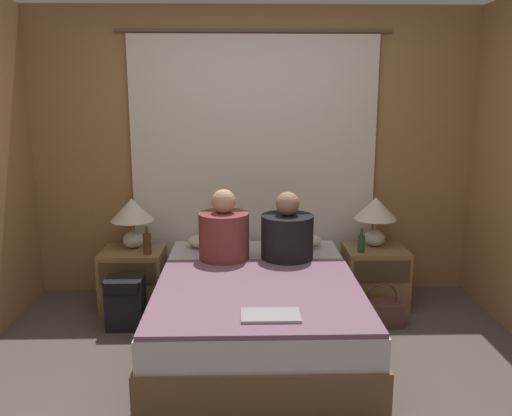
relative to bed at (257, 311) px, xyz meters
The scene contains 18 objects.
ground_plane 0.66m from the bed, 90.00° to the right, with size 16.00×16.00×0.00m, color #564C47.
wall_back 1.51m from the bed, 90.00° to the left, with size 3.97×0.06×2.50m.
curtain_panel 1.39m from the bed, 90.00° to the left, with size 2.32×0.02×2.29m.
bed is the anchor object (origin of this frame).
nightstand_left 1.25m from the bed, 145.39° to the left, with size 0.51×0.45×0.50m.
nightstand_right 1.25m from the bed, 34.61° to the left, with size 0.51×0.45×0.50m.
lamp_left 1.40m from the bed, 142.66° to the left, with size 0.36×0.36×0.43m.
lamp_right 1.40m from the bed, 37.34° to the left, with size 0.36×0.36×0.43m.
pillow_left 0.91m from the bed, 111.68° to the left, with size 0.51×0.34×0.12m.
pillow_right 0.91m from the bed, 68.32° to the left, with size 0.51×0.34×0.12m.
blanket_on_bed 0.40m from the bed, 90.00° to the right, with size 1.37×1.33×0.03m.
person_left_in_bed 0.66m from the bed, 121.67° to the left, with size 0.39×0.39×0.58m.
person_right_in_bed 0.65m from the bed, 58.37° to the left, with size 0.41×0.41×0.55m.
beer_bottle_on_left_stand 1.12m from the bed, 145.72° to the left, with size 0.07×0.07×0.23m.
beer_bottle_on_right_stand 1.11m from the bed, 34.46° to the left, with size 0.06×0.06×0.20m.
laptop_on_bed 0.79m from the bed, 85.44° to the right, with size 0.34×0.20×0.02m.
backpack_on_floor 1.04m from the bed, 164.51° to the left, with size 0.28×0.24×0.41m.
handbag_on_floor 1.03m from the bed, 16.20° to the left, with size 0.32×0.19×0.34m.
Camera 1 is at (-0.10, -3.03, 1.81)m, focal length 38.00 mm.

